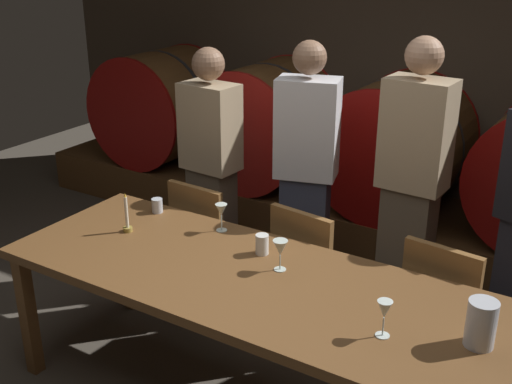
# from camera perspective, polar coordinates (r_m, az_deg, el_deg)

# --- Properties ---
(back_wall) EXTENTS (7.15, 0.24, 2.80)m
(back_wall) POSITION_cam_1_polar(r_m,az_deg,el_deg) (5.22, 15.04, 11.46)
(back_wall) COLOR #473A2D
(back_wall) RESTS_ON ground
(barrel_shelf) EXTENTS (6.43, 0.90, 0.35)m
(barrel_shelf) POSITION_cam_1_polar(r_m,az_deg,el_deg) (5.08, 11.80, -3.11)
(barrel_shelf) COLOR brown
(barrel_shelf) RESTS_ON ground
(wine_barrel_far_left) EXTENTS (1.00, 0.88, 1.00)m
(wine_barrel_far_left) POSITION_cam_1_polar(r_m,az_deg,el_deg) (5.92, -8.41, 7.63)
(wine_barrel_far_left) COLOR brown
(wine_barrel_far_left) RESTS_ON barrel_shelf
(wine_barrel_left) EXTENTS (1.00, 0.88, 1.00)m
(wine_barrel_left) POSITION_cam_1_polar(r_m,az_deg,el_deg) (5.29, 0.94, 6.14)
(wine_barrel_left) COLOR brown
(wine_barrel_left) RESTS_ON barrel_shelf
(wine_barrel_center) EXTENTS (1.00, 0.88, 1.00)m
(wine_barrel_center) POSITION_cam_1_polar(r_m,az_deg,el_deg) (4.84, 12.42, 4.09)
(wine_barrel_center) COLOR brown
(wine_barrel_center) RESTS_ON barrel_shelf
(dining_table) EXTENTS (2.50, 0.91, 0.77)m
(dining_table) POSITION_cam_1_polar(r_m,az_deg,el_deg) (3.12, -0.71, -8.51)
(dining_table) COLOR brown
(dining_table) RESTS_ON ground
(chair_left) EXTENTS (0.42, 0.42, 0.88)m
(chair_left) POSITION_cam_1_polar(r_m,az_deg,el_deg) (4.09, -4.38, -4.19)
(chair_left) COLOR brown
(chair_left) RESTS_ON ground
(chair_center) EXTENTS (0.45, 0.45, 0.88)m
(chair_center) POSITION_cam_1_polar(r_m,az_deg,el_deg) (3.75, 4.88, -6.80)
(chair_center) COLOR brown
(chair_center) RESTS_ON ground
(chair_right) EXTENTS (0.44, 0.44, 0.88)m
(chair_right) POSITION_cam_1_polar(r_m,az_deg,el_deg) (3.51, 16.49, -9.88)
(chair_right) COLOR brown
(chair_right) RESTS_ON ground
(guest_far_left) EXTENTS (0.40, 0.27, 1.63)m
(guest_far_left) POSITION_cam_1_polar(r_m,az_deg,el_deg) (4.38, -4.04, 2.52)
(guest_far_left) COLOR brown
(guest_far_left) RESTS_ON ground
(guest_center_left) EXTENTS (0.43, 0.34, 1.72)m
(guest_center_left) POSITION_cam_1_polar(r_m,az_deg,el_deg) (4.07, 4.49, 1.67)
(guest_center_left) COLOR #33384C
(guest_center_left) RESTS_ON ground
(guest_center_right) EXTENTS (0.39, 0.26, 1.78)m
(guest_center_right) POSITION_cam_1_polar(r_m,az_deg,el_deg) (3.87, 13.73, 0.63)
(guest_center_right) COLOR brown
(guest_center_right) RESTS_ON ground
(candle_center) EXTENTS (0.05, 0.05, 0.23)m
(candle_center) POSITION_cam_1_polar(r_m,az_deg,el_deg) (3.57, -11.44, -2.51)
(candle_center) COLOR olive
(candle_center) RESTS_ON dining_table
(pitcher) EXTENTS (0.12, 0.12, 0.20)m
(pitcher) POSITION_cam_1_polar(r_m,az_deg,el_deg) (2.70, 19.46, -11.03)
(pitcher) COLOR silver
(pitcher) RESTS_ON dining_table
(wine_glass_left) EXTENTS (0.07, 0.07, 0.16)m
(wine_glass_left) POSITION_cam_1_polar(r_m,az_deg,el_deg) (3.49, -3.12, -1.70)
(wine_glass_left) COLOR silver
(wine_glass_left) RESTS_ON dining_table
(wine_glass_center) EXTENTS (0.07, 0.07, 0.16)m
(wine_glass_center) POSITION_cam_1_polar(r_m,az_deg,el_deg) (3.08, 2.18, -5.08)
(wine_glass_center) COLOR silver
(wine_glass_center) RESTS_ON dining_table
(wine_glass_right) EXTENTS (0.06, 0.06, 0.16)m
(wine_glass_right) POSITION_cam_1_polar(r_m,az_deg,el_deg) (2.65, 11.40, -10.36)
(wine_glass_right) COLOR silver
(wine_glass_right) RESTS_ON dining_table
(cup_left) EXTENTS (0.06, 0.06, 0.08)m
(cup_left) POSITION_cam_1_polar(r_m,az_deg,el_deg) (3.79, -8.81, -1.20)
(cup_left) COLOR silver
(cup_left) RESTS_ON dining_table
(cup_right) EXTENTS (0.07, 0.07, 0.11)m
(cup_right) POSITION_cam_1_polar(r_m,az_deg,el_deg) (3.26, 0.54, -4.69)
(cup_right) COLOR white
(cup_right) RESTS_ON dining_table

